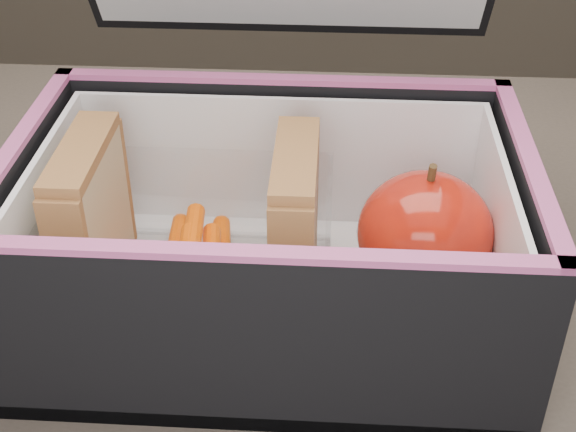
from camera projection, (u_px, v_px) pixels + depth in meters
The scene contains 7 objects.
lunch_bag at pixel (271, 221), 0.47m from camera, with size 0.29×0.29×0.28m.
plastic_tub at pixel (194, 245), 0.48m from camera, with size 0.16×0.12×0.07m, color white, non-canonical shape.
sandwich_left at pixel (91, 218), 0.47m from camera, with size 0.02×0.09×0.10m.
sandwich_right at pixel (295, 225), 0.47m from camera, with size 0.02×0.09×0.10m.
carrot_sticks at pixel (192, 275), 0.48m from camera, with size 0.05×0.14×0.03m.
paper_napkin at pixel (416, 290), 0.49m from camera, with size 0.08×0.08×0.01m, color white.
red_apple at pixel (425, 234), 0.47m from camera, with size 0.08×0.08×0.08m.
Camera 1 is at (0.04, -0.34, 1.08)m, focal length 50.00 mm.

